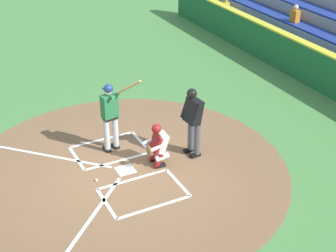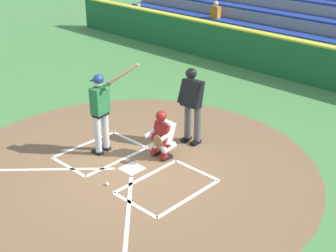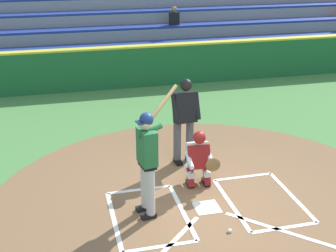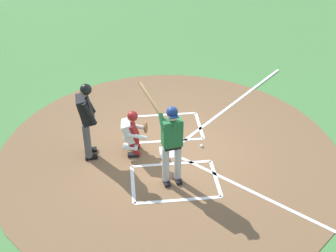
# 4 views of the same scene
# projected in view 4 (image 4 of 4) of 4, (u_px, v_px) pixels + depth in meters

# --- Properties ---
(ground_plane) EXTENTS (120.00, 120.00, 0.00)m
(ground_plane) POSITION_uv_depth(u_px,v_px,m) (169.00, 152.00, 10.34)
(ground_plane) COLOR #4C8442
(dirt_circle) EXTENTS (8.00, 8.00, 0.01)m
(dirt_circle) POSITION_uv_depth(u_px,v_px,m) (169.00, 152.00, 10.34)
(dirt_circle) COLOR brown
(dirt_circle) RESTS_ON ground
(home_plate_and_chalk) EXTENTS (7.93, 4.91, 0.01)m
(home_plate_and_chalk) POSITION_uv_depth(u_px,v_px,m) (206.00, 149.00, 10.42)
(home_plate_and_chalk) COLOR white
(home_plate_and_chalk) RESTS_ON dirt_circle
(batter) EXTENTS (0.87, 0.83, 2.13)m
(batter) POSITION_uv_depth(u_px,v_px,m) (171.00, 140.00, 8.87)
(batter) COLOR #BCBCBC
(batter) RESTS_ON ground
(catcher) EXTENTS (0.59, 0.63, 1.13)m
(catcher) POSITION_uv_depth(u_px,v_px,m) (133.00, 131.00, 10.03)
(catcher) COLOR black
(catcher) RESTS_ON ground
(plate_umpire) EXTENTS (0.60, 0.45, 1.86)m
(plate_umpire) POSITION_uv_depth(u_px,v_px,m) (86.00, 116.00, 9.66)
(plate_umpire) COLOR #4C4C51
(plate_umpire) RESTS_ON ground
(baseball) EXTENTS (0.07, 0.07, 0.07)m
(baseball) POSITION_uv_depth(u_px,v_px,m) (202.00, 146.00, 10.50)
(baseball) COLOR white
(baseball) RESTS_ON ground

